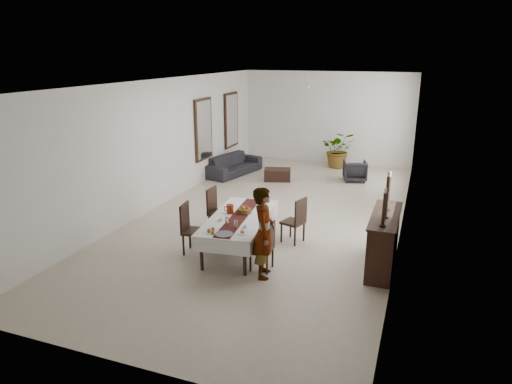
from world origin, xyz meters
The scene contains 87 objects.
floor centered at (0.00, 0.00, 0.00)m, with size 6.00×12.00×0.00m, color beige.
ceiling centered at (0.00, 0.00, 3.20)m, with size 6.00×12.00×0.02m, color white.
wall_back centered at (0.00, 6.00, 1.60)m, with size 6.00×0.02×3.20m, color white.
wall_front centered at (0.00, -6.00, 1.60)m, with size 6.00×0.02×3.20m, color white.
wall_left centered at (-3.00, 0.00, 1.60)m, with size 0.02×12.00×3.20m, color white.
wall_right centered at (3.00, 0.00, 1.60)m, with size 0.02×12.00×3.20m, color white.
dining_table_top centered at (0.00, -2.20, 0.67)m, with size 0.92×2.22×0.05m, color black.
table_leg_fl centered at (-0.29, -3.29, 0.32)m, with size 0.06×0.06×0.65m, color black.
table_leg_fr centered at (0.52, -3.20, 0.32)m, with size 0.06×0.06×0.65m, color black.
table_leg_bl centered at (-0.51, -1.19, 0.32)m, with size 0.06×0.06×0.65m, color black.
table_leg_br centered at (0.29, -1.10, 0.32)m, with size 0.06×0.06×0.65m, color black.
tablecloth_top centered at (0.00, -2.20, 0.70)m, with size 1.09×2.38×0.01m, color white.
tablecloth_drape_left centered at (-0.54, -2.25, 0.56)m, with size 0.01×2.38×0.28m, color white.
tablecloth_drape_right centered at (0.54, -2.14, 0.56)m, with size 0.01×2.38×0.28m, color white.
tablecloth_drape_near centered at (0.13, -3.38, 0.56)m, with size 1.09×0.01×0.28m, color white.
tablecloth_drape_far centered at (-0.13, -1.01, 0.56)m, with size 1.09×0.01×0.28m, color silver.
table_runner centered at (0.00, -2.20, 0.71)m, with size 0.32×2.31×0.00m, color #501916.
red_pitcher centered at (-0.24, -2.08, 0.80)m, with size 0.14×0.14×0.18m, color maroon.
pitcher_handle centered at (-0.32, -2.09, 0.80)m, with size 0.11×0.11×0.02m, color maroon.
wine_glass_near centered at (0.18, -2.78, 0.78)m, with size 0.06×0.06×0.16m, color white.
wine_glass_mid centered at (-0.04, -2.71, 0.78)m, with size 0.06×0.06×0.16m, color silver.
teacup_right centered at (0.34, -2.72, 0.73)m, with size 0.08×0.08×0.06m, color silver.
saucer_right centered at (0.34, -2.72, 0.71)m, with size 0.14×0.14×0.01m, color white.
teacup_left centered at (-0.24, -2.55, 0.73)m, with size 0.08×0.08×0.06m, color silver.
saucer_left centered at (-0.24, -2.55, 0.71)m, with size 0.14×0.14×0.01m, color white.
plate_near_right centered at (0.39, -2.99, 0.71)m, with size 0.22×0.22×0.01m, color silver.
bread_near_right centered at (0.39, -2.99, 0.74)m, with size 0.08×0.08×0.08m, color tan.
plate_near_left centered at (-0.20, -2.91, 0.71)m, with size 0.22×0.22×0.01m, color white.
plate_far_left centered at (-0.35, -1.72, 0.71)m, with size 0.22×0.22×0.01m, color white.
serving_tray centered at (0.11, -3.16, 0.71)m, with size 0.33×0.33×0.02m, color #3F3F44.
jam_jar_a centered at (-0.09, -3.21, 0.74)m, with size 0.06×0.06×0.07m, color brown.
jam_jar_b centered at (-0.19, -3.16, 0.74)m, with size 0.06×0.06×0.07m, color #8A5714.
jam_jar_c centered at (-0.15, -3.07, 0.74)m, with size 0.06×0.06×0.07m, color #974715.
fruit_basket centered at (0.02, -1.96, 0.75)m, with size 0.28×0.28×0.09m, color brown.
fruit_red centered at (0.05, -1.94, 0.82)m, with size 0.08×0.08×0.08m, color #A21015.
fruit_green centered at (-0.02, -1.94, 0.82)m, with size 0.07×0.07×0.07m, color #557C25.
fruit_yellow centered at (0.03, -2.01, 0.82)m, with size 0.08×0.08×0.08m, color gold.
chair_right_near_seat centered at (0.72, -2.87, 0.41)m, with size 0.39×0.39×0.04m, color black.
chair_right_near_leg_fl centered at (0.88, -3.03, 0.19)m, with size 0.04×0.04×0.38m, color black.
chair_right_near_leg_fr centered at (0.88, -2.71, 0.19)m, with size 0.04×0.04×0.38m, color black.
chair_right_near_leg_bl centered at (0.56, -3.03, 0.19)m, with size 0.04×0.04×0.38m, color black.
chair_right_near_leg_br centered at (0.56, -2.71, 0.19)m, with size 0.04×0.04×0.38m, color black.
chair_right_near_back centered at (0.90, -2.87, 0.67)m, with size 0.39×0.04×0.49m, color black.
chair_right_far_seat centered at (0.90, -1.44, 0.43)m, with size 0.41×0.41×0.05m, color black.
chair_right_far_leg_fl centered at (1.01, -1.65, 0.20)m, with size 0.04×0.04×0.41m, color black.
chair_right_far_leg_fr centered at (1.11, -1.33, 0.20)m, with size 0.04×0.04×0.41m, color black.
chair_right_far_leg_bl centered at (0.69, -1.55, 0.20)m, with size 0.04×0.04×0.41m, color black.
chair_right_far_leg_br centered at (0.79, -1.23, 0.20)m, with size 0.04×0.04×0.41m, color black.
chair_right_far_back centered at (1.08, -1.50, 0.71)m, with size 0.41×0.04×0.53m, color black.
chair_left_near_seat centered at (-0.76, -2.65, 0.45)m, with size 0.43×0.43×0.05m, color black.
chair_left_near_leg_fl centered at (-0.96, -2.50, 0.21)m, with size 0.04×0.04×0.42m, color black.
chair_left_near_leg_fr centered at (-0.91, -2.84, 0.21)m, with size 0.04×0.04×0.42m, color black.
chair_left_near_leg_bl centered at (-0.61, -2.45, 0.21)m, with size 0.04×0.04×0.42m, color black.
chair_left_near_leg_br centered at (-0.57, -2.80, 0.21)m, with size 0.04×0.04×0.42m, color black.
chair_left_near_back centered at (-0.96, -2.67, 0.74)m, with size 0.43×0.04×0.55m, color black.
chair_left_far_seat centered at (-0.73, -1.52, 0.45)m, with size 0.43×0.43×0.05m, color black.
chair_left_far_leg_fl centered at (-0.90, -1.34, 0.21)m, with size 0.04×0.04×0.43m, color black.
chair_left_far_leg_fr centered at (-0.92, -1.69, 0.21)m, with size 0.04×0.04×0.43m, color black.
chair_left_far_leg_bl centered at (-0.55, -1.36, 0.21)m, with size 0.04×0.04×0.43m, color black.
chair_left_far_leg_br centered at (-0.56, -1.71, 0.21)m, with size 0.04×0.04×0.43m, color black.
chair_left_far_back centered at (-0.93, -1.51, 0.74)m, with size 0.43×0.04×0.55m, color black.
woman centered at (0.84, -3.09, 0.82)m, with size 0.60×0.39×1.64m, color #95999D.
sideboard_body centered at (2.78, -2.01, 0.50)m, with size 0.44×1.66×1.00m, color black.
sideboard_top centered at (2.78, -2.01, 1.01)m, with size 0.49×1.73×0.03m, color black.
candlestick_near_base centered at (2.78, -2.62, 1.05)m, with size 0.11×0.11×0.03m, color black.
candlestick_near_shaft centered at (2.78, -2.62, 1.34)m, with size 0.06×0.06×0.55m, color black.
candlestick_near_candle centered at (2.78, -2.62, 1.66)m, with size 0.04×0.04×0.09m, color #EEE4CE.
candlestick_mid_base centered at (2.78, -2.18, 1.05)m, with size 0.11×0.11×0.03m, color black.
candlestick_mid_shaft centered at (2.78, -2.18, 1.42)m, with size 0.06×0.06×0.72m, color black.
candlestick_mid_candle centered at (2.78, -2.18, 1.83)m, with size 0.04×0.04×0.09m, color beige.
candlestick_far_base centered at (2.78, -1.73, 1.05)m, with size 0.11×0.11×0.03m, color black.
candlestick_far_shaft centered at (2.78, -1.73, 1.37)m, with size 0.06×0.06×0.61m, color black.
candlestick_far_candle centered at (2.78, -1.73, 1.72)m, with size 0.04×0.04×0.09m, color beige.
sofa centered at (-2.45, 3.27, 0.31)m, with size 2.15×0.84×0.63m, color #262429.
armchair centered at (1.39, 3.81, 0.32)m, with size 0.67×0.69×0.63m, color #262328.
coffee_table centered at (-0.87, 3.03, 0.18)m, with size 0.81×0.54×0.36m, color black.
potted_plant centered at (0.58, 5.38, 0.62)m, with size 1.12×0.97×1.25m, color #2D5B24.
mirror_frame_near centered at (-2.96, 2.20, 1.60)m, with size 0.06×1.05×1.85m, color black.
mirror_glass_near centered at (-2.92, 2.20, 1.60)m, with size 0.01×0.90×1.70m, color white.
mirror_frame_far centered at (-2.96, 4.30, 1.60)m, with size 0.06×1.05×1.85m, color black.
mirror_glass_far centered at (-2.92, 4.30, 1.60)m, with size 0.01×0.90×1.70m, color white.
fan_rod centered at (0.00, 3.00, 3.10)m, with size 0.04×0.04×0.20m, color silver.
fan_hub centered at (0.00, 3.00, 2.90)m, with size 0.16×0.16×0.08m, color silver.
fan_blade_n centered at (0.00, 3.35, 2.90)m, with size 0.10×0.55×0.01m, color silver.
fan_blade_s centered at (0.00, 2.65, 2.90)m, with size 0.10×0.55×0.01m, color silver.
fan_blade_e centered at (0.35, 3.00, 2.90)m, with size 0.55×0.10×0.01m, color silver.
fan_blade_w centered at (-0.35, 3.00, 2.90)m, with size 0.55×0.10×0.01m, color silver.
Camera 1 is at (3.27, -10.04, 3.83)m, focal length 32.00 mm.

